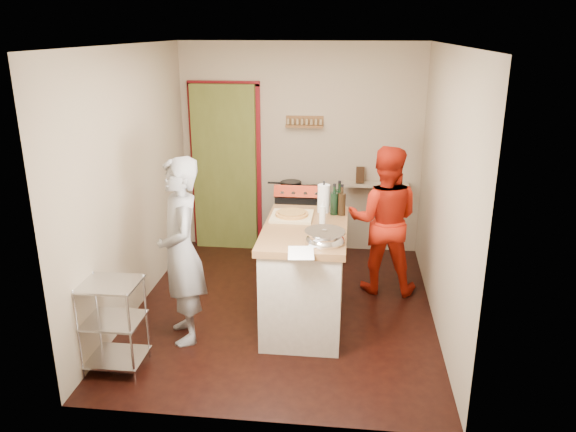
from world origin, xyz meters
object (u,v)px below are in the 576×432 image
Objects in this scene: island at (305,273)px; person_stripe at (181,252)px; person_red at (384,220)px; wire_shelving at (113,321)px; stove at (301,222)px.

island is 0.86× the size of person_stripe.
wire_shelving is at bearing 42.48° from person_red.
island is 1.20m from person_stripe.
stove is 2.94m from wire_shelving.
person_red is (2.28, 1.79, 0.36)m from wire_shelving.
stove reaches higher than wire_shelving.
wire_shelving is at bearing -62.42° from person_stripe.
person_red is (1.84, 1.23, -0.05)m from person_stripe.
island reaches higher than stove.
wire_shelving is 0.82m from person_stripe.
person_red reaches higher than wire_shelving.
person_stripe is 1.07× the size of person_red.
person_stripe is at bearing 38.05° from person_red.
wire_shelving is 1.80m from island.
stove is at bearing 132.12° from person_stripe.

